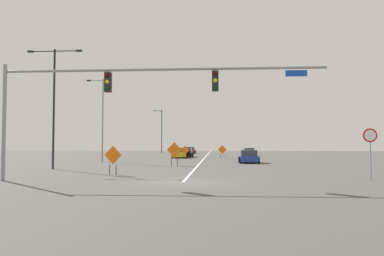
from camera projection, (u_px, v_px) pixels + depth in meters
The scene contains 16 objects.
ground at pixel (183, 182), 18.93m from camera, with size 173.97×173.97×0.00m, color #4C4947.
road_centre_stripe at pixel (207, 155), 67.10m from camera, with size 0.16×96.65×0.01m.
traffic_signal_assembly at pixel (117, 89), 19.37m from camera, with size 17.11×0.44×6.26m.
stop_sign at pixel (370, 144), 19.92m from camera, with size 0.76×0.07×2.81m.
street_lamp_mid_left at pixel (102, 116), 40.37m from camera, with size 1.91×0.24×9.14m.
street_lamp_mid_right at pixel (54, 98), 28.99m from camera, with size 4.41×0.24×9.49m.
street_lamp_near_right at pixel (161, 130), 77.90m from camera, with size 1.92×0.24×9.20m.
construction_sign_right_lane at pixel (222, 150), 51.48m from camera, with size 1.23×0.17×1.82m.
construction_sign_left_shoulder at pixel (113, 157), 23.42m from camera, with size 1.17×0.31×1.86m.
construction_sign_right_shoulder at pixel (185, 151), 47.40m from camera, with size 1.13×0.06×1.76m.
construction_sign_median_near at pixel (174, 151), 33.04m from camera, with size 1.37×0.29×2.13m.
car_black_far at pixel (186, 153), 56.01m from camera, with size 2.07×4.48×1.34m.
car_blue_near at pixel (249, 157), 38.29m from camera, with size 2.12×4.14×1.35m.
car_yellow_approaching at pixel (180, 153), 52.40m from camera, with size 2.31×4.63×1.45m.
car_red_distant at pixel (190, 150), 77.02m from camera, with size 2.15×3.96×1.35m.
car_green_mid at pixel (249, 152), 61.91m from camera, with size 2.12×4.26×1.31m.
Camera 1 is at (1.75, -18.96, 1.95)m, focal length 34.39 mm.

